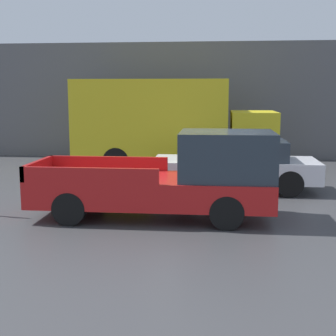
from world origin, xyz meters
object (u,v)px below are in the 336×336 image
delivery_truck (167,122)px  car (236,164)px  pickup_truck (176,178)px  newspaper_box (204,147)px

delivery_truck → car: bearing=-55.6°
car → pickup_truck: bearing=-114.5°
pickup_truck → delivery_truck: delivery_truck is taller
car → delivery_truck: size_ratio=0.65×
car → delivery_truck: delivery_truck is taller
car → delivery_truck: (-2.47, 3.61, 1.01)m
pickup_truck → car: (1.52, 3.33, -0.16)m
car → delivery_truck: 4.49m
car → newspaper_box: (-1.12, 6.64, -0.26)m
car → newspaper_box: bearing=99.6°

